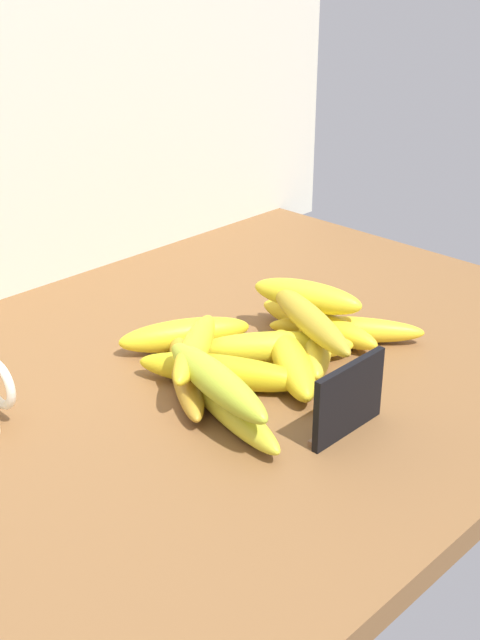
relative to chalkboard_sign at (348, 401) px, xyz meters
The scene contains 16 objects.
counter_top 20.87cm from the chalkboard_sign, 92.47° to the left, with size 110.00×76.00×3.00cm, color brown.
back_wall 65.51cm from the chalkboard_sign, 90.84° to the left, with size 130.00×2.00×70.00cm, color beige.
chalkboard_sign is the anchor object (origin of this frame).
banana_0 17.71cm from the chalkboard_sign, 68.42° to the left, with size 19.91×4.05×4.05cm, color yellow.
banana_1 22.19cm from the chalkboard_sign, 37.91° to the left, with size 20.30×3.41×3.41cm, color yellow.
banana_2 20.45cm from the chalkboard_sign, 106.09° to the left, with size 20.56×3.37×3.37cm, color #B68825.
banana_3 27.11cm from the chalkboard_sign, 87.80° to the left, with size 17.24×4.11×4.11cm, color yellow.
banana_4 13.08cm from the chalkboard_sign, 125.64° to the left, with size 19.84×3.39×3.39cm, color gold.
banana_5 17.79cm from the chalkboard_sign, 50.30° to the left, with size 18.30×3.85×3.85cm, color gold.
banana_6 16.82cm from the chalkboard_sign, 98.44° to the left, with size 20.92×4.04×4.04cm, color gold.
banana_7 23.28cm from the chalkboard_sign, 47.24° to the left, with size 19.04×3.82×3.82cm, color yellow.
banana_8 12.86cm from the chalkboard_sign, 68.71° to the left, with size 16.80×4.26×4.26cm, color yellow.
banana_9 23.57cm from the chalkboard_sign, 50.99° to the left, with size 15.14×4.05×4.05cm, color yellow.
banana_10 17.27cm from the chalkboard_sign, 54.24° to the left, with size 20.89×3.48×3.48cm, color gold.
banana_11 14.29cm from the chalkboard_sign, 126.75° to the left, with size 19.32×3.80×3.80cm, color #A9BB2D.
banana_12 19.61cm from the chalkboard_sign, 103.41° to the left, with size 17.09×3.34×3.34cm, color yellow.
Camera 1 is at (-61.75, -65.10, 52.61)cm, focal length 46.67 mm.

